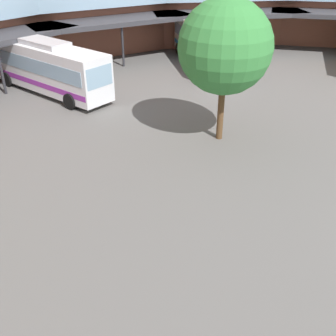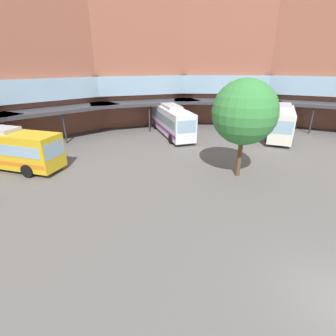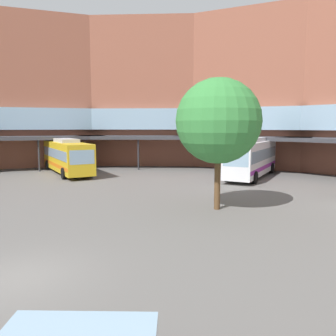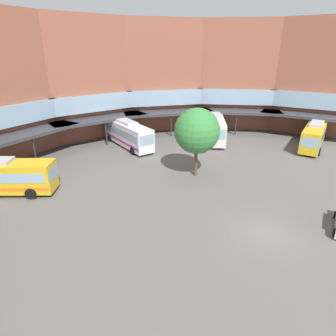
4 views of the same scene
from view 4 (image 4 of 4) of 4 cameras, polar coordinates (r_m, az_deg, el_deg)
The scene contains 6 objects.
ground_plane at distance 24.53m, azimuth 18.90°, elevation -12.18°, with size 120.06×120.06×0.00m, color #605E5B.
station_building at distance 35.84m, azimuth -15.25°, elevation 14.00°, with size 77.45×39.67×18.13m.
bus_1 at distance 43.07m, azimuth -8.01°, elevation 6.79°, with size 4.96×11.42×3.85m.
bus_2 at distance 47.01m, azimuth 9.20°, elevation 8.12°, with size 11.10×9.35×3.94m.
bus_3 at distance 47.78m, azimuth 27.06°, elevation 5.96°, with size 12.02×4.59×3.62m.
plaza_tree at distance 31.56m, azimuth 5.75°, elevation 7.29°, with size 5.00×5.00×7.75m.
Camera 4 is at (-19.27, -6.99, 13.48)m, focal length 30.75 mm.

